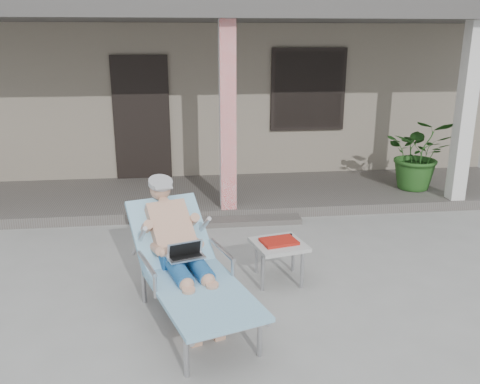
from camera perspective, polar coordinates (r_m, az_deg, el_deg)
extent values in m
plane|color=#9E9E99|center=(5.50, 0.94, -10.32)|extent=(60.00, 60.00, 0.00)
cube|color=gray|center=(11.41, -3.58, 11.76)|extent=(10.00, 5.00, 3.00)
cube|color=#474442|center=(11.38, -3.74, 20.06)|extent=(10.40, 5.40, 0.30)
cube|color=black|center=(8.93, -10.96, 8.12)|extent=(0.95, 0.06, 2.10)
cube|color=black|center=(9.15, 7.67, 11.32)|extent=(1.20, 0.06, 1.30)
cube|color=black|center=(9.14, 7.68, 11.31)|extent=(1.32, 0.05, 1.42)
cube|color=#605B56|center=(8.24, -1.90, -0.34)|extent=(10.00, 2.00, 0.15)
cube|color=red|center=(7.11, -1.39, 8.31)|extent=(0.22, 0.22, 2.61)
cube|color=silver|center=(8.22, 23.95, 8.04)|extent=(0.22, 0.22, 2.61)
cube|color=#474442|center=(7.88, -2.11, 19.53)|extent=(10.00, 2.30, 0.24)
cube|color=#605B56|center=(7.17, -1.08, -3.33)|extent=(2.00, 0.30, 0.07)
cylinder|color=#B7B7BC|center=(4.11, -6.05, -17.77)|extent=(0.04, 0.04, 0.37)
cylinder|color=#B7B7BC|center=(4.31, 2.21, -15.84)|extent=(0.04, 0.04, 0.37)
cylinder|color=#B7B7BC|center=(5.16, -10.75, -10.23)|extent=(0.04, 0.04, 0.37)
cylinder|color=#B7B7BC|center=(5.33, -4.09, -9.07)|extent=(0.04, 0.04, 0.37)
cube|color=#B7B7BC|center=(4.46, -4.23, -11.60)|extent=(0.98, 1.37, 0.03)
cube|color=#8DD5DA|center=(4.45, -4.24, -11.32)|extent=(1.09, 1.44, 0.04)
cube|color=#B7B7BC|center=(5.14, -7.87, -4.83)|extent=(0.78, 0.75, 0.50)
cube|color=#8DD5DA|center=(5.13, -7.88, -4.47)|extent=(0.90, 0.85, 0.56)
cylinder|color=#A1A1A3|center=(5.25, -9.02, 1.13)|extent=(0.31, 0.31, 0.13)
cube|color=silver|center=(4.75, -6.18, -7.17)|extent=(0.39, 0.33, 0.24)
cube|color=#BABAB5|center=(5.43, 4.39, -5.90)|extent=(0.62, 0.62, 0.04)
cylinder|color=#B7B7BC|center=(5.30, 2.54, -9.07)|extent=(0.04, 0.04, 0.40)
cylinder|color=#B7B7BC|center=(5.38, 6.97, -8.77)|extent=(0.04, 0.04, 0.40)
cylinder|color=#B7B7BC|center=(5.67, 1.85, -7.24)|extent=(0.04, 0.04, 0.40)
cylinder|color=#B7B7BC|center=(5.75, 5.99, -7.00)|extent=(0.04, 0.04, 0.40)
cube|color=red|center=(5.42, 4.40, -5.55)|extent=(0.41, 0.34, 0.03)
cube|color=black|center=(5.54, 4.13, -5.07)|extent=(0.36, 0.10, 0.04)
imported|color=#26591E|center=(8.69, 19.47, 4.05)|extent=(1.31, 1.24, 1.16)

